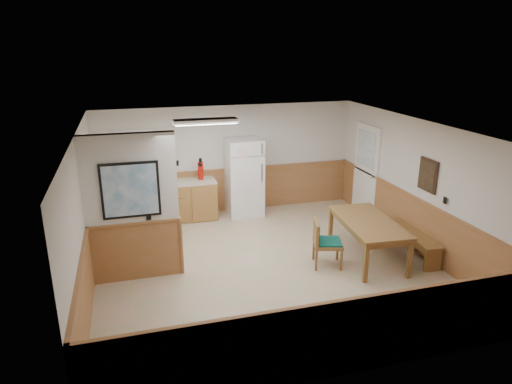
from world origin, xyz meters
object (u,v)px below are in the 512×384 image
object	(u,v)px
dining_bench	(413,237)
fire_extinguisher	(201,170)
dining_chair	(323,240)
soap_bottle	(137,181)
refrigerator	(244,177)
dining_table	(368,225)

from	to	relation	value
dining_bench	fire_extinguisher	xyz separation A→B (m)	(-3.51, 3.04, 0.77)
dining_chair	soap_bottle	size ratio (longest dim) A/B	4.09
refrigerator	dining_bench	world-z (taller)	refrigerator
dining_chair	dining_bench	bearing A→B (deg)	14.77
dining_bench	fire_extinguisher	size ratio (longest dim) A/B	3.12
dining_bench	fire_extinguisher	bearing A→B (deg)	143.86
dining_chair	fire_extinguisher	size ratio (longest dim) A/B	1.74
refrigerator	dining_chair	bearing A→B (deg)	-76.99
dining_bench	dining_chair	xyz separation A→B (m)	(-1.83, 0.06, 0.15)
dining_table	dining_bench	xyz separation A→B (m)	(0.92, -0.09, -0.32)
dining_bench	soap_bottle	size ratio (longest dim) A/B	7.31
refrigerator	fire_extinguisher	bearing A→B (deg)	173.65
refrigerator	dining_bench	distance (m)	3.92
dining_table	soap_bottle	xyz separation A→B (m)	(-3.99, 2.88, 0.35)
fire_extinguisher	dining_bench	bearing A→B (deg)	-57.33
dining_table	dining_chair	xyz separation A→B (m)	(-0.91, -0.03, -0.17)
refrigerator	fire_extinguisher	world-z (taller)	refrigerator
dining_table	fire_extinguisher	xyz separation A→B (m)	(-2.58, 2.95, 0.46)
dining_chair	fire_extinguisher	xyz separation A→B (m)	(-1.68, 2.98, 0.62)
refrigerator	dining_bench	xyz separation A→B (m)	(2.53, -2.94, -0.55)
dining_bench	dining_chair	distance (m)	1.84
refrigerator	soap_bottle	size ratio (longest dim) A/B	8.60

